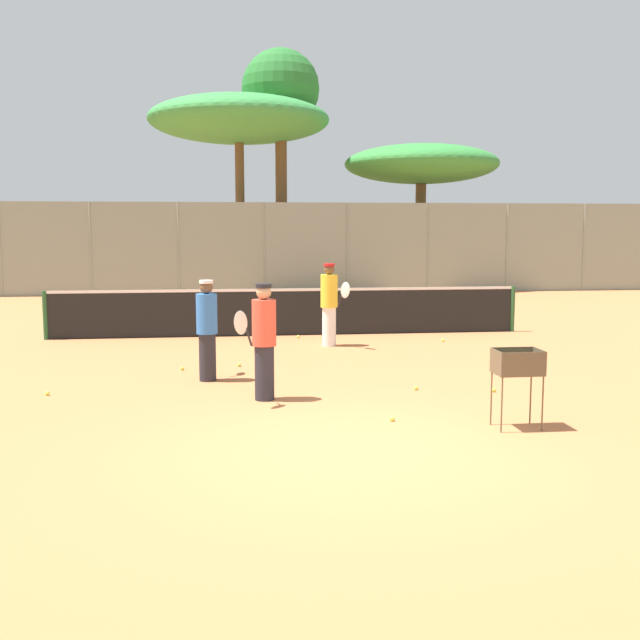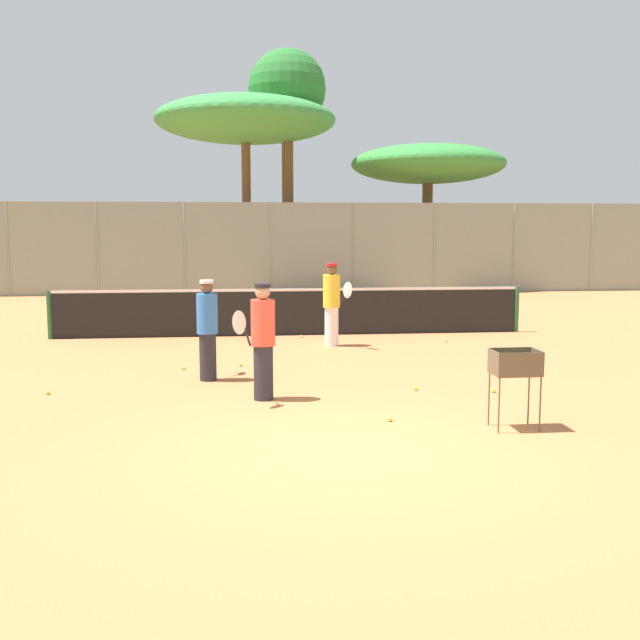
{
  "view_description": "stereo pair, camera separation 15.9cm",
  "coord_description": "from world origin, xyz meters",
  "px_view_note": "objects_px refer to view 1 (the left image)",
  "views": [
    {
      "loc": [
        -1.34,
        -7.94,
        2.44
      ],
      "look_at": [
        0.09,
        3.61,
        1.0
      ],
      "focal_mm": 42.0,
      "sensor_mm": 36.0,
      "label": 1
    },
    {
      "loc": [
        -1.18,
        -7.95,
        2.44
      ],
      "look_at": [
        0.09,
        3.61,
        1.0
      ],
      "focal_mm": 42.0,
      "sensor_mm": 36.0,
      "label": 2
    }
  ],
  "objects_px": {
    "player_red_cap": "(207,329)",
    "ball_cart": "(518,368)",
    "player_yellow_shirt": "(264,340)",
    "tennis_net": "(288,311)",
    "player_white_outfit": "(329,303)",
    "parked_car": "(464,269)"
  },
  "relations": [
    {
      "from": "player_red_cap",
      "to": "ball_cart",
      "type": "bearing_deg",
      "value": -125.96
    },
    {
      "from": "player_white_outfit",
      "to": "player_red_cap",
      "type": "distance_m",
      "value": 4.07
    },
    {
      "from": "tennis_net",
      "to": "ball_cart",
      "type": "xyz_separation_m",
      "value": [
        2.15,
        -8.24,
        0.18
      ]
    },
    {
      "from": "player_red_cap",
      "to": "parked_car",
      "type": "relative_size",
      "value": 0.38
    },
    {
      "from": "player_white_outfit",
      "to": "player_yellow_shirt",
      "type": "height_order",
      "value": "player_white_outfit"
    },
    {
      "from": "player_red_cap",
      "to": "player_yellow_shirt",
      "type": "distance_m",
      "value": 1.69
    },
    {
      "from": "parked_car",
      "to": "player_yellow_shirt",
      "type": "bearing_deg",
      "value": -114.86
    },
    {
      "from": "tennis_net",
      "to": "player_red_cap",
      "type": "distance_m",
      "value": 5.18
    },
    {
      "from": "tennis_net",
      "to": "player_yellow_shirt",
      "type": "height_order",
      "value": "player_yellow_shirt"
    },
    {
      "from": "player_white_outfit",
      "to": "ball_cart",
      "type": "relative_size",
      "value": 1.76
    },
    {
      "from": "player_white_outfit",
      "to": "player_red_cap",
      "type": "height_order",
      "value": "player_white_outfit"
    },
    {
      "from": "player_red_cap",
      "to": "ball_cart",
      "type": "distance_m",
      "value": 5.09
    },
    {
      "from": "player_white_outfit",
      "to": "player_red_cap",
      "type": "xyz_separation_m",
      "value": [
        -2.41,
        -3.28,
        -0.05
      ]
    },
    {
      "from": "tennis_net",
      "to": "ball_cart",
      "type": "bearing_deg",
      "value": -75.37
    },
    {
      "from": "ball_cart",
      "to": "parked_car",
      "type": "relative_size",
      "value": 0.23
    },
    {
      "from": "parked_car",
      "to": "player_white_outfit",
      "type": "bearing_deg",
      "value": -116.66
    },
    {
      "from": "player_red_cap",
      "to": "player_white_outfit",
      "type": "bearing_deg",
      "value": -31.11
    },
    {
      "from": "player_yellow_shirt",
      "to": "ball_cart",
      "type": "height_order",
      "value": "player_yellow_shirt"
    },
    {
      "from": "player_red_cap",
      "to": "parked_car",
      "type": "bearing_deg",
      "value": -23.19
    },
    {
      "from": "player_white_outfit",
      "to": "player_yellow_shirt",
      "type": "bearing_deg",
      "value": -47.96
    },
    {
      "from": "tennis_net",
      "to": "player_red_cap",
      "type": "height_order",
      "value": "player_red_cap"
    },
    {
      "from": "player_red_cap",
      "to": "ball_cart",
      "type": "xyz_separation_m",
      "value": [
        3.83,
        -3.36,
        -0.1
      ]
    }
  ]
}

